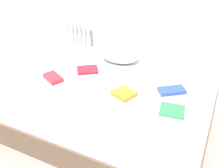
{
  "coord_description": "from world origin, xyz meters",
  "views": [
    {
      "loc": [
        0.94,
        -1.93,
        1.85
      ],
      "look_at": [
        0.0,
        0.05,
        0.48
      ],
      "focal_mm": 40.9,
      "sensor_mm": 36.0,
      "label": 1
    }
  ],
  "objects_px": {
    "pillow": "(119,55)",
    "textbook_red": "(53,78)",
    "textbook_green": "(172,110)",
    "radiator": "(78,38)",
    "textbook_orange": "(124,93)",
    "textbook_blue": "(172,90)",
    "bed": "(110,105)",
    "textbook_maroon": "(87,70)",
    "textbook_white": "(78,97)"
  },
  "relations": [
    {
      "from": "textbook_orange",
      "to": "radiator",
      "type": "bearing_deg",
      "value": 155.38
    },
    {
      "from": "bed",
      "to": "radiator",
      "type": "bearing_deg",
      "value": 133.25
    },
    {
      "from": "textbook_red",
      "to": "textbook_blue",
      "type": "xyz_separation_m",
      "value": [
        1.16,
        0.3,
        -0.0
      ]
    },
    {
      "from": "pillow",
      "to": "textbook_green",
      "type": "relative_size",
      "value": 2.23
    },
    {
      "from": "radiator",
      "to": "textbook_maroon",
      "type": "height_order",
      "value": "radiator"
    },
    {
      "from": "radiator",
      "to": "textbook_red",
      "type": "xyz_separation_m",
      "value": [
        0.56,
        -1.36,
        0.16
      ]
    },
    {
      "from": "radiator",
      "to": "textbook_green",
      "type": "distance_m",
      "value": 2.26
    },
    {
      "from": "textbook_red",
      "to": "textbook_green",
      "type": "bearing_deg",
      "value": 26.3
    },
    {
      "from": "textbook_maroon",
      "to": "bed",
      "type": "bearing_deg",
      "value": -58.4
    },
    {
      "from": "textbook_blue",
      "to": "bed",
      "type": "bearing_deg",
      "value": 156.5
    },
    {
      "from": "textbook_blue",
      "to": "textbook_white",
      "type": "height_order",
      "value": "textbook_blue"
    },
    {
      "from": "radiator",
      "to": "textbook_orange",
      "type": "height_order",
      "value": "radiator"
    },
    {
      "from": "textbook_red",
      "to": "textbook_maroon",
      "type": "bearing_deg",
      "value": 80.74
    },
    {
      "from": "radiator",
      "to": "textbook_maroon",
      "type": "xyz_separation_m",
      "value": [
        0.78,
        -1.05,
        0.15
      ]
    },
    {
      "from": "textbook_maroon",
      "to": "textbook_white",
      "type": "bearing_deg",
      "value": -103.82
    },
    {
      "from": "pillow",
      "to": "textbook_red",
      "type": "xyz_separation_m",
      "value": [
        -0.44,
        -0.68,
        -0.06
      ]
    },
    {
      "from": "textbook_blue",
      "to": "textbook_white",
      "type": "bearing_deg",
      "value": 175.62
    },
    {
      "from": "bed",
      "to": "textbook_white",
      "type": "bearing_deg",
      "value": -115.77
    },
    {
      "from": "bed",
      "to": "textbook_maroon",
      "type": "height_order",
      "value": "textbook_maroon"
    },
    {
      "from": "textbook_green",
      "to": "pillow",
      "type": "bearing_deg",
      "value": 130.34
    },
    {
      "from": "textbook_blue",
      "to": "textbook_maroon",
      "type": "distance_m",
      "value": 0.93
    },
    {
      "from": "pillow",
      "to": "bed",
      "type": "bearing_deg",
      "value": -76.01
    },
    {
      "from": "textbook_blue",
      "to": "textbook_orange",
      "type": "bearing_deg",
      "value": 175.87
    },
    {
      "from": "radiator",
      "to": "textbook_maroon",
      "type": "bearing_deg",
      "value": -53.19
    },
    {
      "from": "pillow",
      "to": "textbook_white",
      "type": "height_order",
      "value": "pillow"
    },
    {
      "from": "textbook_red",
      "to": "textbook_white",
      "type": "distance_m",
      "value": 0.44
    },
    {
      "from": "pillow",
      "to": "textbook_maroon",
      "type": "distance_m",
      "value": 0.43
    },
    {
      "from": "radiator",
      "to": "pillow",
      "type": "bearing_deg",
      "value": -34.23
    },
    {
      "from": "bed",
      "to": "textbook_red",
      "type": "distance_m",
      "value": 0.65
    },
    {
      "from": "pillow",
      "to": "textbook_green",
      "type": "bearing_deg",
      "value": -40.6
    },
    {
      "from": "bed",
      "to": "textbook_blue",
      "type": "height_order",
      "value": "textbook_blue"
    },
    {
      "from": "textbook_green",
      "to": "textbook_orange",
      "type": "bearing_deg",
      "value": 164.71
    },
    {
      "from": "textbook_green",
      "to": "bed",
      "type": "bearing_deg",
      "value": 157.32
    },
    {
      "from": "textbook_green",
      "to": "radiator",
      "type": "bearing_deg",
      "value": 133.75
    },
    {
      "from": "textbook_green",
      "to": "textbook_white",
      "type": "bearing_deg",
      "value": -177.27
    },
    {
      "from": "pillow",
      "to": "textbook_blue",
      "type": "bearing_deg",
      "value": -28.26
    },
    {
      "from": "pillow",
      "to": "textbook_red",
      "type": "relative_size",
      "value": 2.1
    },
    {
      "from": "textbook_red",
      "to": "textbook_blue",
      "type": "distance_m",
      "value": 1.19
    },
    {
      "from": "pillow",
      "to": "textbook_orange",
      "type": "xyz_separation_m",
      "value": [
        0.33,
        -0.63,
        -0.06
      ]
    },
    {
      "from": "textbook_red",
      "to": "textbook_white",
      "type": "bearing_deg",
      "value": 3.32
    },
    {
      "from": "radiator",
      "to": "textbook_white",
      "type": "bearing_deg",
      "value": -57.76
    },
    {
      "from": "radiator",
      "to": "textbook_red",
      "type": "bearing_deg",
      "value": -67.65
    },
    {
      "from": "pillow",
      "to": "textbook_blue",
      "type": "relative_size",
      "value": 1.85
    },
    {
      "from": "textbook_orange",
      "to": "textbook_red",
      "type": "bearing_deg",
      "value": -156.26
    },
    {
      "from": "textbook_orange",
      "to": "textbook_maroon",
      "type": "distance_m",
      "value": 0.6
    },
    {
      "from": "textbook_red",
      "to": "textbook_blue",
      "type": "relative_size",
      "value": 0.88
    },
    {
      "from": "pillow",
      "to": "textbook_maroon",
      "type": "relative_size",
      "value": 2.08
    },
    {
      "from": "pillow",
      "to": "textbook_maroon",
      "type": "xyz_separation_m",
      "value": [
        -0.22,
        -0.37,
        -0.07
      ]
    },
    {
      "from": "textbook_orange",
      "to": "textbook_blue",
      "type": "bearing_deg",
      "value": 52.32
    },
    {
      "from": "textbook_maroon",
      "to": "textbook_green",
      "type": "xyz_separation_m",
      "value": [
        1.01,
        -0.31,
        0.0
      ]
    }
  ]
}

